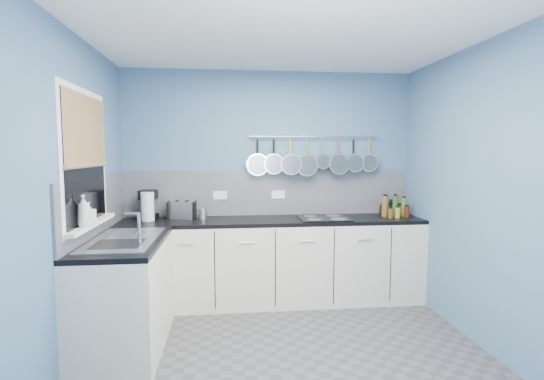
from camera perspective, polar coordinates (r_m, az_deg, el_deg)
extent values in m
cube|color=#47474C|center=(3.45, 2.37, -22.54)|extent=(3.20, 3.00, 0.02)
cube|color=white|center=(3.18, 2.56, 21.87)|extent=(3.20, 3.00, 0.02)
cube|color=#486B8F|center=(4.56, -0.42, 0.88)|extent=(3.20, 0.02, 2.50)
cube|color=#486B8F|center=(1.62, 10.71, -7.34)|extent=(3.20, 0.02, 2.50)
cube|color=#486B8F|center=(3.25, -26.91, -1.49)|extent=(0.02, 3.00, 2.50)
cube|color=#486B8F|center=(3.68, 28.10, -0.81)|extent=(0.02, 3.00, 2.50)
cube|color=gray|center=(4.55, -0.39, -0.40)|extent=(3.20, 0.02, 0.50)
cube|color=gray|center=(3.81, -23.38, -1.94)|extent=(0.02, 1.80, 0.50)
cube|color=beige|center=(4.40, 0.00, -10.14)|extent=(3.20, 0.60, 0.86)
cube|color=black|center=(4.30, 0.00, -4.36)|extent=(3.20, 0.60, 0.04)
cube|color=beige|center=(3.61, -19.88, -13.93)|extent=(0.60, 1.20, 0.86)
cube|color=black|center=(3.49, -20.12, -6.94)|extent=(0.60, 1.20, 0.04)
cube|color=white|center=(3.50, -24.85, 3.97)|extent=(0.01, 1.00, 1.10)
cube|color=black|center=(3.50, -24.78, 3.97)|extent=(0.01, 0.90, 1.00)
cube|color=#A38656|center=(3.50, -24.79, 7.66)|extent=(0.01, 0.90, 0.55)
cube|color=white|center=(3.53, -24.15, -4.39)|extent=(0.10, 0.98, 0.03)
cube|color=silver|center=(3.49, -20.13, -6.55)|extent=(0.50, 0.95, 0.01)
cube|color=white|center=(4.52, -7.33, -0.74)|extent=(0.15, 0.01, 0.09)
cube|color=white|center=(4.55, 0.88, -0.65)|extent=(0.15, 0.01, 0.09)
cylinder|color=silver|center=(4.57, 5.95, 7.51)|extent=(1.45, 0.02, 0.02)
imported|color=white|center=(3.31, -25.05, -2.70)|extent=(0.10, 0.10, 0.24)
imported|color=white|center=(3.42, -24.43, -3.01)|extent=(0.09, 0.10, 0.17)
cylinder|color=white|center=(4.35, -17.15, -2.24)|extent=(0.13, 0.13, 0.30)
cube|color=silver|center=(4.42, -12.56, -2.76)|extent=(0.32, 0.24, 0.18)
cylinder|color=silver|center=(4.30, -9.73, -3.34)|extent=(0.11, 0.11, 0.12)
cube|color=black|center=(4.34, 7.34, -3.97)|extent=(0.52, 0.46, 0.01)
cylinder|color=#8C5914|center=(4.78, 17.44, -2.71)|extent=(0.07, 0.07, 0.11)
cylinder|color=black|center=(4.76, 16.45, -2.44)|extent=(0.05, 0.05, 0.16)
cylinder|color=black|center=(4.72, 15.22, -2.78)|extent=(0.05, 0.05, 0.11)
cylinder|color=#3F721E|center=(4.68, 18.08, -2.32)|extent=(0.05, 0.05, 0.21)
cylinder|color=#265919|center=(4.64, 16.98, -2.21)|extent=(0.06, 0.06, 0.23)
cylinder|color=brown|center=(4.62, 15.65, -2.22)|extent=(0.07, 0.07, 0.23)
cylinder|color=#4C190C|center=(4.63, 18.48, -2.96)|extent=(0.06, 0.06, 0.12)
cylinder|color=olive|center=(4.56, 17.32, -3.07)|extent=(0.06, 0.06, 0.11)
cylinder|color=brown|center=(4.54, 16.39, -3.16)|extent=(0.05, 0.05, 0.10)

